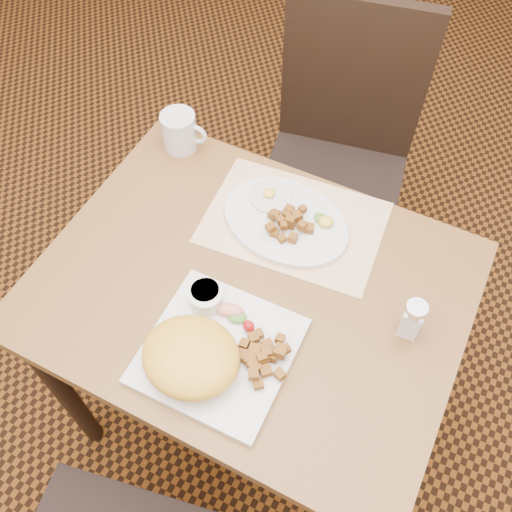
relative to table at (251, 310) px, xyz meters
The scene contains 15 objects.
ground 0.64m from the table, ahead, with size 8.00×8.00×0.00m, color black.
table is the anchor object (origin of this frame).
chair_far 0.67m from the table, 93.39° to the left, with size 0.49×0.50×0.97m.
placemat 0.22m from the table, 85.98° to the left, with size 0.40×0.28×0.00m, color white.
plate_square 0.21m from the table, 84.32° to the right, with size 0.28×0.28×0.02m, color silver.
plate_oval 0.22m from the table, 90.72° to the left, with size 0.30×0.23×0.02m, color silver, non-canonical shape.
hollandaise_mound 0.27m from the table, 93.96° to the right, with size 0.19×0.17×0.07m.
ramekin 0.18m from the table, 123.60° to the right, with size 0.07×0.07×0.04m.
garnish_sq 0.16m from the table, 81.75° to the right, with size 0.10×0.06×0.03m.
fried_egg 0.27m from the table, 105.05° to the left, with size 0.10×0.10×0.02m.
garnish_ov 0.26m from the table, 69.30° to the left, with size 0.06×0.04×0.02m.
salt_shaker 0.37m from the table, ahead, with size 0.05×0.05×0.10m.
coffee_mug 0.48m from the table, 139.71° to the left, with size 0.12×0.09×0.10m.
home_fries_sq 0.23m from the table, 56.97° to the right, with size 0.12×0.12×0.04m.
home_fries_ov 0.22m from the table, 86.19° to the left, with size 0.11×0.11×0.03m.
Camera 1 is at (0.30, -0.56, 1.79)m, focal length 40.00 mm.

